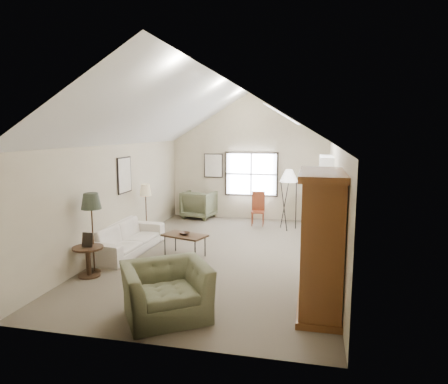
% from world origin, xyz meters
% --- Properties ---
extents(room_shell, '(5.01, 8.01, 4.00)m').
position_xyz_m(room_shell, '(0.00, 0.00, 3.21)').
color(room_shell, brown).
rests_on(room_shell, ground).
extents(window, '(1.72, 0.08, 1.42)m').
position_xyz_m(window, '(0.10, 3.96, 1.45)').
color(window, black).
rests_on(window, room_shell).
extents(skylight, '(0.80, 1.20, 0.52)m').
position_xyz_m(skylight, '(1.30, 0.90, 3.22)').
color(skylight, white).
rests_on(skylight, room_shell).
extents(wall_art, '(1.97, 3.71, 0.88)m').
position_xyz_m(wall_art, '(-1.88, 1.94, 1.73)').
color(wall_art, black).
rests_on(wall_art, room_shell).
extents(armoire, '(0.60, 1.50, 2.20)m').
position_xyz_m(armoire, '(2.18, -2.40, 1.10)').
color(armoire, brown).
rests_on(armoire, ground).
extents(tv_alcove, '(0.32, 1.30, 2.10)m').
position_xyz_m(tv_alcove, '(2.34, 1.60, 1.15)').
color(tv_alcove, white).
rests_on(tv_alcove, ground).
extents(media_console, '(0.34, 1.18, 0.60)m').
position_xyz_m(media_console, '(2.32, 1.60, 0.30)').
color(media_console, '#382316').
rests_on(media_console, ground).
extents(tv_panel, '(0.05, 0.90, 0.55)m').
position_xyz_m(tv_panel, '(2.32, 1.60, 0.92)').
color(tv_panel, black).
rests_on(tv_panel, media_console).
extents(sofa, '(1.04, 2.41, 0.69)m').
position_xyz_m(sofa, '(-2.20, -0.29, 0.35)').
color(sofa, beige).
rests_on(sofa, ground).
extents(armchair_near, '(1.65, 1.60, 0.81)m').
position_xyz_m(armchair_near, '(-0.10, -3.18, 0.41)').
color(armchair_near, '#686949').
rests_on(armchair_near, ground).
extents(armchair_far, '(1.12, 1.14, 0.89)m').
position_xyz_m(armchair_far, '(-1.56, 3.70, 0.45)').
color(armchair_far, '#565A3F').
rests_on(armchair_far, ground).
extents(coffee_table, '(1.09, 0.81, 0.50)m').
position_xyz_m(coffee_table, '(-0.76, -0.26, 0.25)').
color(coffee_table, '#352616').
rests_on(coffee_table, ground).
extents(bowl, '(0.29, 0.29, 0.06)m').
position_xyz_m(bowl, '(-0.76, -0.26, 0.52)').
color(bowl, '#352015').
rests_on(bowl, coffee_table).
extents(side_table, '(0.62, 0.62, 0.59)m').
position_xyz_m(side_table, '(-2.20, -1.89, 0.30)').
color(side_table, '#372216').
rests_on(side_table, ground).
extents(side_chair, '(0.42, 0.42, 1.00)m').
position_xyz_m(side_chair, '(0.44, 3.09, 0.50)').
color(side_chair, maroon).
rests_on(side_chair, ground).
extents(tripod_lamp, '(0.68, 0.68, 1.77)m').
position_xyz_m(tripod_lamp, '(1.36, 2.74, 0.89)').
color(tripod_lamp, white).
rests_on(tripod_lamp, ground).
extents(dark_lamp, '(0.41, 0.41, 1.65)m').
position_xyz_m(dark_lamp, '(-2.20, -1.69, 0.82)').
color(dark_lamp, black).
rests_on(dark_lamp, ground).
extents(tan_lamp, '(0.31, 0.31, 1.48)m').
position_xyz_m(tan_lamp, '(-2.20, 0.91, 0.74)').
color(tan_lamp, tan).
rests_on(tan_lamp, ground).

